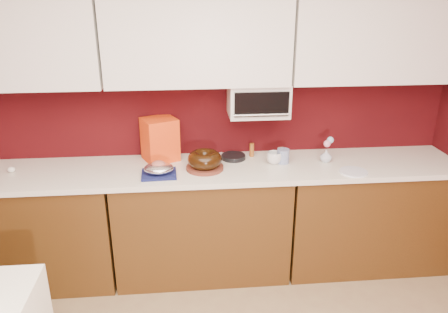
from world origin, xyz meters
name	(u,v)px	position (x,y,z in m)	size (l,w,h in m)	color
wall_back	(198,112)	(0.00, 2.25, 1.25)	(4.00, 0.02, 2.50)	#3E080B
base_cabinet_left	(28,230)	(-1.33, 1.94, 0.43)	(1.31, 0.58, 0.86)	#4B2C0F
base_cabinet_center	(202,222)	(0.00, 1.94, 0.43)	(1.31, 0.58, 0.86)	#4B2C0F
base_cabinet_right	(365,215)	(1.33, 1.94, 0.43)	(1.31, 0.58, 0.86)	#4B2C0F
countertop	(201,170)	(0.00, 1.94, 0.88)	(4.00, 0.62, 0.04)	silver
upper_cabinet_left	(1,37)	(-1.33, 2.08, 1.85)	(1.31, 0.33, 0.70)	white
upper_cabinet_center	(197,35)	(0.00, 2.08, 1.85)	(1.31, 0.33, 0.70)	white
upper_cabinet_right	(379,34)	(1.33, 2.08, 1.85)	(1.31, 0.33, 0.70)	white
toaster_oven	(258,99)	(0.45, 2.10, 1.38)	(0.45, 0.30, 0.25)	white
toaster_oven_door	(262,104)	(0.45, 1.94, 1.38)	(0.40, 0.02, 0.18)	black
toaster_oven_handle	(262,115)	(0.45, 1.93, 1.30)	(0.02, 0.02, 0.42)	silver
cake_base	(205,168)	(0.03, 1.90, 0.91)	(0.28, 0.28, 0.03)	maroon
bundt_cake	(205,159)	(0.03, 1.90, 0.98)	(0.25, 0.25, 0.10)	black
navy_towel	(159,174)	(-0.31, 1.82, 0.91)	(0.25, 0.21, 0.02)	#141A4D
foil_ham_nest	(159,168)	(-0.31, 1.82, 0.96)	(0.21, 0.18, 0.08)	white
roasted_ham	(159,165)	(-0.31, 1.82, 0.98)	(0.10, 0.09, 0.07)	#B56152
pandoro_box	(160,139)	(-0.31, 2.14, 1.07)	(0.24, 0.22, 0.33)	red
dark_pan	(233,157)	(0.26, 2.09, 0.92)	(0.19, 0.19, 0.03)	black
coffee_mug	(274,157)	(0.56, 1.97, 0.96)	(0.10, 0.10, 0.11)	silver
blue_jar	(283,156)	(0.63, 1.97, 0.96)	(0.09, 0.09, 0.11)	navy
flower_vase	(326,155)	(0.97, 1.97, 0.96)	(0.07, 0.07, 0.11)	#B3BBCB
flower_pink	(327,144)	(0.97, 1.97, 1.05)	(0.05, 0.05, 0.05)	pink
flower_blue	(330,140)	(1.00, 1.99, 1.07)	(0.05, 0.05, 0.05)	#8FC3E5
china_plate	(354,172)	(1.11, 1.74, 0.91)	(0.20, 0.20, 0.01)	white
amber_bottle	(252,150)	(0.42, 2.14, 0.95)	(0.04, 0.04, 0.11)	brown
paper_cup	(281,153)	(0.64, 2.08, 0.94)	(0.05, 0.05, 0.08)	brown
egg_right	(11,170)	(-1.39, 1.97, 0.92)	(0.06, 0.04, 0.04)	white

